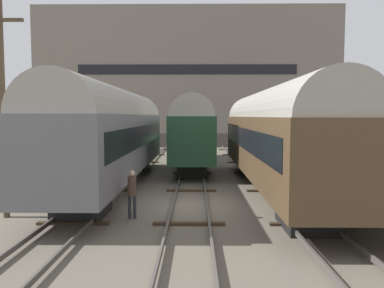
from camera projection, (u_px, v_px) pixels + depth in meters
name	position (u px, v px, depth m)	size (l,w,h in m)	color
ground_plane	(190.00, 205.00, 16.47)	(200.00, 200.00, 0.00)	#60594C
track_left	(95.00, 202.00, 16.50)	(2.60, 60.00, 0.26)	#4C4742
track_middle	(190.00, 202.00, 16.46)	(2.60, 60.00, 0.26)	#4C4742
track_right	(286.00, 202.00, 16.41)	(2.60, 60.00, 0.26)	#4C4742
train_car_brown	(273.00, 134.00, 19.07)	(3.05, 18.90, 5.32)	black
train_car_green	(193.00, 128.00, 29.33)	(2.90, 16.33, 5.27)	black
train_car_grey	(115.00, 131.00, 20.60)	(3.09, 18.98, 5.45)	black
station_platform	(352.00, 186.00, 15.70)	(2.58, 12.39, 1.06)	#8C704C
bench	(338.00, 170.00, 16.50)	(1.40, 0.40, 0.91)	#2D4C33
person_worker	(132.00, 189.00, 14.25)	(0.32, 0.32, 1.87)	#282833
utility_pole	(2.00, 103.00, 14.20)	(1.80, 0.24, 8.53)	#473828
warehouse_building	(188.00, 81.00, 52.56)	(38.58, 12.81, 17.59)	#46403A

